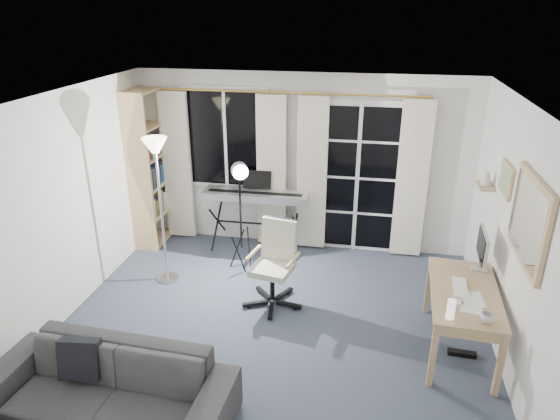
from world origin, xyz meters
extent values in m
cube|color=#313A48|center=(0.00, 0.00, -0.01)|extent=(4.50, 4.00, 0.02)
cube|color=white|center=(-1.05, 1.98, 1.50)|extent=(1.20, 0.06, 1.40)
cube|color=black|center=(-1.05, 1.95, 1.50)|extent=(1.10, 0.02, 1.30)
cube|color=white|center=(-1.05, 1.94, 1.50)|extent=(0.04, 0.03, 1.30)
cube|color=white|center=(0.75, 1.98, 1.02)|extent=(1.32, 0.06, 2.11)
cube|color=black|center=(0.45, 1.95, 1.02)|extent=(0.55, 0.02, 1.95)
cube|color=black|center=(1.05, 1.95, 1.02)|extent=(0.55, 0.02, 1.95)
cube|color=white|center=(0.75, 1.94, 1.02)|extent=(0.05, 0.04, 2.05)
cube|color=white|center=(0.75, 1.94, 0.55)|extent=(1.15, 0.03, 0.03)
cube|color=white|center=(0.75, 1.94, 1.05)|extent=(1.15, 0.03, 0.03)
cube|color=white|center=(0.75, 1.94, 1.55)|extent=(1.15, 0.03, 0.03)
cylinder|color=gold|center=(-0.15, 1.90, 2.15)|extent=(3.50, 0.03, 0.03)
cube|color=beige|center=(-1.75, 1.88, 1.08)|extent=(0.40, 0.07, 2.10)
cube|color=beige|center=(-0.40, 1.88, 1.08)|extent=(0.40, 0.07, 2.10)
cube|color=beige|center=(0.15, 1.88, 1.08)|extent=(0.40, 0.07, 2.10)
cube|color=beige|center=(1.45, 1.88, 1.08)|extent=(0.40, 0.07, 2.10)
cube|color=tan|center=(-2.09, 1.36, 1.09)|extent=(0.35, 0.04, 2.18)
cube|color=tan|center=(-2.09, 2.34, 1.09)|extent=(0.35, 0.04, 2.18)
cube|color=tan|center=(-2.25, 1.85, 1.09)|extent=(0.04, 0.98, 2.18)
cube|color=tan|center=(-2.09, 1.85, 0.03)|extent=(0.36, 0.99, 0.03)
cube|color=tan|center=(-2.09, 1.85, 0.44)|extent=(0.36, 0.99, 0.03)
cube|color=tan|center=(-2.09, 1.85, 0.85)|extent=(0.36, 0.99, 0.03)
cube|color=tan|center=(-2.09, 1.85, 1.27)|extent=(0.36, 0.99, 0.03)
cube|color=tan|center=(-2.09, 1.85, 1.68)|extent=(0.36, 0.99, 0.03)
cube|color=tan|center=(-2.09, 1.85, 2.15)|extent=(0.36, 0.99, 0.03)
cube|color=silver|center=(-2.06, 1.44, 0.59)|extent=(0.25, 0.07, 0.28)
cube|color=olive|center=(-2.07, 1.55, 0.56)|extent=(0.24, 0.05, 0.22)
cube|color=#3A3A3A|center=(-2.07, 1.64, 0.58)|extent=(0.24, 0.04, 0.25)
cube|color=olive|center=(-2.07, 1.72, 0.61)|extent=(0.24, 0.04, 0.33)
cube|color=silver|center=(-2.07, 1.81, 0.58)|extent=(0.24, 0.06, 0.25)
cube|color=#BA3537|center=(-2.07, 1.91, 0.58)|extent=(0.24, 0.04, 0.26)
cube|color=#28527A|center=(-2.07, 1.99, 0.58)|extent=(0.24, 0.05, 0.27)
cube|color=olive|center=(-2.07, 2.09, 0.58)|extent=(0.24, 0.04, 0.25)
cube|color=#BA3537|center=(-2.07, 2.17, 0.58)|extent=(0.24, 0.06, 0.26)
cube|color=#3A3A3A|center=(-2.07, 2.27, 0.59)|extent=(0.24, 0.03, 0.29)
cube|color=#28527A|center=(-2.06, 1.44, 1.01)|extent=(0.24, 0.04, 0.30)
cube|color=#3A3A3A|center=(-2.06, 1.52, 1.01)|extent=(0.25, 0.07, 0.29)
cube|color=#3A3A3A|center=(-2.07, 1.63, 0.99)|extent=(0.24, 0.04, 0.25)
cube|color=#28527A|center=(-2.07, 1.71, 0.98)|extent=(0.24, 0.04, 0.23)
cube|color=#28527A|center=(-2.07, 1.79, 0.99)|extent=(0.24, 0.04, 0.25)
cube|color=#3A3A3A|center=(-2.07, 1.88, 1.01)|extent=(0.24, 0.04, 0.30)
cube|color=#3A3A3A|center=(-2.07, 1.95, 0.98)|extent=(0.24, 0.05, 0.24)
cube|color=#D98D51|center=(-2.07, 2.05, 0.99)|extent=(0.24, 0.05, 0.25)
cube|color=olive|center=(-2.07, 2.14, 1.00)|extent=(0.24, 0.03, 0.27)
cube|color=#3A3A3A|center=(-2.07, 2.21, 0.99)|extent=(0.24, 0.03, 0.25)
cube|color=#BA3537|center=(-2.06, 1.44, 1.43)|extent=(0.24, 0.04, 0.31)
cube|color=#3A3A3A|center=(-2.06, 1.53, 1.40)|extent=(0.24, 0.03, 0.24)
cube|color=silver|center=(-2.07, 1.60, 1.44)|extent=(0.24, 0.04, 0.33)
cube|color=silver|center=(-2.07, 1.68, 1.43)|extent=(0.24, 0.04, 0.30)
cube|color=olive|center=(-2.07, 1.76, 1.40)|extent=(0.24, 0.04, 0.24)
cube|color=#28527A|center=(-2.07, 1.84, 1.41)|extent=(0.24, 0.05, 0.25)
cylinder|color=#B2B2B7|center=(-1.49, 0.67, 0.01)|extent=(0.31, 0.31, 0.03)
cylinder|color=#B2B2B7|center=(-1.49, 0.67, 0.86)|extent=(0.03, 0.03, 1.68)
cone|color=#FFE5B2|center=(-1.49, 0.67, 1.73)|extent=(0.33, 0.33, 0.17)
cylinder|color=black|center=(-1.14, 1.69, 0.39)|extent=(0.04, 0.69, 0.63)
cylinder|color=black|center=(-1.14, 1.69, 0.39)|extent=(0.04, 0.69, 0.63)
cylinder|color=black|center=(-0.03, 1.71, 0.39)|extent=(0.04, 0.69, 0.63)
cylinder|color=black|center=(-0.03, 1.71, 0.39)|extent=(0.04, 0.69, 0.63)
cylinder|color=black|center=(-0.59, 1.70, 0.39)|extent=(1.10, 0.04, 0.03)
cube|color=silver|center=(-0.59, 1.70, 0.80)|extent=(1.44, 0.39, 0.10)
cube|color=white|center=(-0.58, 1.61, 0.84)|extent=(1.32, 0.18, 0.02)
cube|color=black|center=(-0.58, 1.66, 0.85)|extent=(1.28, 0.11, 0.01)
cube|color=black|center=(-0.59, 1.81, 0.99)|extent=(0.39, 0.08, 0.24)
cylinder|color=black|center=(-0.53, 1.09, 0.27)|extent=(0.11, 0.22, 0.60)
cylinder|color=black|center=(-0.70, 1.11, 0.27)|extent=(0.24, 0.04, 0.60)
cylinder|color=black|center=(-0.63, 0.95, 0.27)|extent=(0.15, 0.20, 0.60)
cylinder|color=black|center=(-0.62, 1.05, 0.86)|extent=(0.03, 0.03, 1.04)
cylinder|color=silver|center=(-0.60, 1.01, 1.37)|extent=(0.23, 0.18, 0.20)
cylinder|color=white|center=(-0.58, 0.95, 1.37)|extent=(0.16, 0.09, 0.17)
cube|color=black|center=(0.11, 0.32, 0.04)|extent=(0.30, 0.10, 0.04)
cylinder|color=black|center=(0.19, 0.30, 0.02)|extent=(0.05, 0.05, 0.05)
cube|color=black|center=(0.01, 0.54, 0.04)|extent=(0.18, 0.28, 0.04)
cylinder|color=black|center=(0.05, 0.60, 0.02)|extent=(0.05, 0.05, 0.05)
cube|color=black|center=(-0.22, 0.51, 0.04)|extent=(0.23, 0.25, 0.04)
cylinder|color=black|center=(-0.27, 0.56, 0.02)|extent=(0.05, 0.05, 0.05)
cube|color=black|center=(-0.27, 0.27, 0.04)|extent=(0.29, 0.17, 0.04)
cylinder|color=black|center=(-0.34, 0.24, 0.02)|extent=(0.05, 0.05, 0.05)
cube|color=black|center=(-0.06, 0.16, 0.04)|extent=(0.08, 0.30, 0.04)
cylinder|color=black|center=(-0.05, 0.08, 0.02)|extent=(0.05, 0.05, 0.05)
cylinder|color=black|center=(-0.08, 0.36, 0.26)|extent=(0.07, 0.07, 0.37)
cube|color=beige|center=(-0.08, 0.36, 0.46)|extent=(0.50, 0.50, 0.07)
cube|color=beige|center=(-0.05, 0.56, 0.74)|extent=(0.42, 0.19, 0.48)
cube|color=black|center=(-0.04, 0.59, 0.76)|extent=(0.40, 0.17, 0.45)
cylinder|color=tan|center=(-0.32, 0.42, 0.61)|extent=(0.11, 0.37, 0.04)
cylinder|color=tan|center=(0.15, 0.33, 0.61)|extent=(0.11, 0.37, 0.04)
cube|color=#A58254|center=(1.88, -0.08, 0.65)|extent=(0.69, 1.29, 0.04)
cube|color=#A58254|center=(1.88, -0.08, 0.59)|extent=(0.65, 1.25, 0.09)
cube|color=#A58254|center=(1.57, -0.65, 0.32)|extent=(0.06, 0.06, 0.64)
cube|color=#A58254|center=(2.13, -0.68, 0.32)|extent=(0.06, 0.06, 0.64)
cube|color=#A58254|center=(1.63, 0.53, 0.32)|extent=(0.06, 0.06, 0.64)
cube|color=#A58254|center=(2.19, 0.50, 0.32)|extent=(0.06, 0.06, 0.64)
cube|color=silver|center=(2.08, 0.37, 0.68)|extent=(0.17, 0.12, 0.01)
cube|color=silver|center=(2.08, 0.37, 0.80)|extent=(0.04, 0.03, 0.20)
cube|color=silver|center=(2.08, 0.37, 0.94)|extent=(0.06, 0.49, 0.30)
cube|color=black|center=(2.06, 0.38, 0.94)|extent=(0.03, 0.45, 0.27)
cube|color=white|center=(1.84, -0.04, 0.68)|extent=(0.14, 0.38, 0.02)
cube|color=white|center=(1.78, -0.31, 0.68)|extent=(0.06, 0.09, 0.02)
cube|color=white|center=(1.92, -0.22, 0.68)|extent=(0.22, 0.29, 0.01)
cube|color=white|center=(1.89, -0.40, 0.67)|extent=(0.21, 0.16, 0.00)
cube|color=black|center=(1.70, -0.48, 0.73)|extent=(0.05, 0.04, 0.11)
cylinder|color=white|center=(1.68, -0.57, 0.76)|extent=(0.08, 0.08, 0.18)
cube|color=black|center=(1.92, -0.18, 0.02)|extent=(0.27, 0.09, 0.04)
imported|color=silver|center=(1.98, -0.58, 0.73)|extent=(0.11, 0.09, 0.11)
cube|color=tan|center=(2.23, -0.35, 1.55)|extent=(0.04, 0.94, 0.74)
cube|color=white|center=(2.21, -0.35, 1.55)|extent=(0.01, 0.84, 0.64)
cube|color=tan|center=(2.23, 0.55, 1.60)|extent=(0.03, 0.42, 0.32)
cube|color=teal|center=(2.21, 0.55, 1.60)|extent=(0.00, 0.36, 0.26)
cube|color=tan|center=(2.16, 1.05, 1.35)|extent=(0.16, 0.30, 0.02)
cone|color=beige|center=(2.16, 1.05, 1.44)|extent=(0.12, 0.12, 0.15)
imported|color=#28272A|center=(-1.06, -1.55, 0.40)|extent=(2.06, 0.69, 0.80)
cube|color=black|center=(-1.35, -1.44, 0.47)|extent=(0.36, 0.23, 0.36)
camera|label=1|loc=(0.91, -4.42, 3.20)|focal=32.00mm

